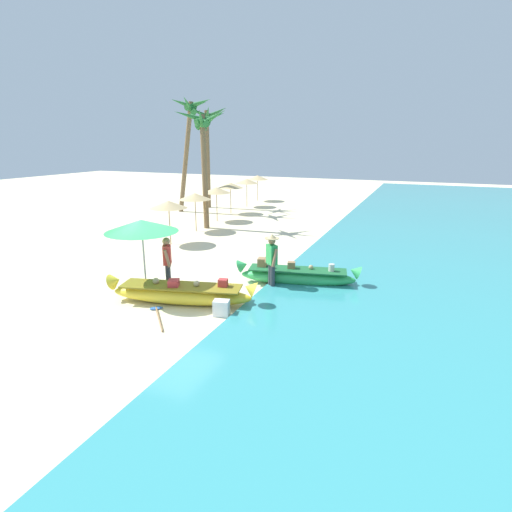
{
  "coord_description": "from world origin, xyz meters",
  "views": [
    {
      "loc": [
        6.6,
        -9.12,
        4.38
      ],
      "look_at": [
        1.86,
        2.15,
        0.9
      ],
      "focal_mm": 28.38,
      "sensor_mm": 36.0,
      "label": 1
    }
  ],
  "objects_px": {
    "person_vendor_hatted": "(272,258)",
    "cooler_box": "(221,308)",
    "boat_yellow_foreground": "(182,293)",
    "palm_tree_leaning_seaward": "(189,122)",
    "person_tourist_customer": "(168,262)",
    "palm_tree_mid_cluster": "(208,127)",
    "patio_umbrella_large": "(142,226)",
    "palm_tree_tall_inland": "(203,134)",
    "boat_green_midground": "(297,276)",
    "paddle": "(158,315)"
  },
  "relations": [
    {
      "from": "person_tourist_customer",
      "to": "palm_tree_mid_cluster",
      "type": "relative_size",
      "value": 0.26
    },
    {
      "from": "person_vendor_hatted",
      "to": "palm_tree_mid_cluster",
      "type": "xyz_separation_m",
      "value": [
        -9.51,
        13.25,
        4.29
      ]
    },
    {
      "from": "person_vendor_hatted",
      "to": "palm_tree_leaning_seaward",
      "type": "distance_m",
      "value": 15.29
    },
    {
      "from": "paddle",
      "to": "palm_tree_leaning_seaward",
      "type": "bearing_deg",
      "value": 118.05
    },
    {
      "from": "boat_yellow_foreground",
      "to": "person_tourist_customer",
      "type": "distance_m",
      "value": 1.16
    },
    {
      "from": "palm_tree_tall_inland",
      "to": "paddle",
      "type": "xyz_separation_m",
      "value": [
        4.36,
        -10.22,
        -4.68
      ]
    },
    {
      "from": "cooler_box",
      "to": "boat_yellow_foreground",
      "type": "bearing_deg",
      "value": 153.78
    },
    {
      "from": "person_vendor_hatted",
      "to": "palm_tree_tall_inland",
      "type": "bearing_deg",
      "value": 131.59
    },
    {
      "from": "boat_yellow_foreground",
      "to": "palm_tree_leaning_seaward",
      "type": "bearing_deg",
      "value": 120.13
    },
    {
      "from": "person_tourist_customer",
      "to": "paddle",
      "type": "xyz_separation_m",
      "value": [
        0.67,
        -1.48,
        -0.94
      ]
    },
    {
      "from": "patio_umbrella_large",
      "to": "palm_tree_mid_cluster",
      "type": "distance_m",
      "value": 16.81
    },
    {
      "from": "boat_yellow_foreground",
      "to": "person_vendor_hatted",
      "type": "height_order",
      "value": "person_vendor_hatted"
    },
    {
      "from": "person_tourist_customer",
      "to": "palm_tree_tall_inland",
      "type": "distance_m",
      "value": 10.2
    },
    {
      "from": "boat_green_midground",
      "to": "palm_tree_tall_inland",
      "type": "relative_size",
      "value": 0.66
    },
    {
      "from": "boat_yellow_foreground",
      "to": "person_tourist_customer",
      "type": "bearing_deg",
      "value": 145.99
    },
    {
      "from": "palm_tree_mid_cluster",
      "to": "cooler_box",
      "type": "height_order",
      "value": "palm_tree_mid_cluster"
    },
    {
      "from": "palm_tree_tall_inland",
      "to": "paddle",
      "type": "distance_m",
      "value": 12.06
    },
    {
      "from": "patio_umbrella_large",
      "to": "palm_tree_mid_cluster",
      "type": "relative_size",
      "value": 0.34
    },
    {
      "from": "boat_green_midground",
      "to": "palm_tree_leaning_seaward",
      "type": "distance_m",
      "value": 15.47
    },
    {
      "from": "boat_yellow_foreground",
      "to": "person_tourist_customer",
      "type": "height_order",
      "value": "person_tourist_customer"
    },
    {
      "from": "person_vendor_hatted",
      "to": "cooler_box",
      "type": "distance_m",
      "value": 2.57
    },
    {
      "from": "boat_green_midground",
      "to": "palm_tree_leaning_seaward",
      "type": "relative_size",
      "value": 0.56
    },
    {
      "from": "boat_yellow_foreground",
      "to": "palm_tree_tall_inland",
      "type": "height_order",
      "value": "palm_tree_tall_inland"
    },
    {
      "from": "person_vendor_hatted",
      "to": "palm_tree_tall_inland",
      "type": "xyz_separation_m",
      "value": [
        -6.35,
        7.16,
        3.73
      ]
    },
    {
      "from": "boat_green_midground",
      "to": "cooler_box",
      "type": "distance_m",
      "value": 3.22
    },
    {
      "from": "boat_green_midground",
      "to": "patio_umbrella_large",
      "type": "height_order",
      "value": "patio_umbrella_large"
    },
    {
      "from": "boat_yellow_foreground",
      "to": "palm_tree_leaning_seaward",
      "type": "distance_m",
      "value": 16.1
    },
    {
      "from": "person_vendor_hatted",
      "to": "paddle",
      "type": "distance_m",
      "value": 3.78
    },
    {
      "from": "palm_tree_leaning_seaward",
      "to": "palm_tree_tall_inland",
      "type": "bearing_deg",
      "value": -50.97
    },
    {
      "from": "boat_yellow_foreground",
      "to": "palm_tree_mid_cluster",
      "type": "xyz_separation_m",
      "value": [
        -7.64,
        15.36,
        4.98
      ]
    },
    {
      "from": "patio_umbrella_large",
      "to": "cooler_box",
      "type": "distance_m",
      "value": 3.3
    },
    {
      "from": "palm_tree_mid_cluster",
      "to": "person_tourist_customer",
      "type": "bearing_deg",
      "value": -65.2
    },
    {
      "from": "patio_umbrella_large",
      "to": "cooler_box",
      "type": "relative_size",
      "value": 5.41
    },
    {
      "from": "palm_tree_leaning_seaward",
      "to": "boat_green_midground",
      "type": "bearing_deg",
      "value": -45.84
    },
    {
      "from": "boat_yellow_foreground",
      "to": "boat_green_midground",
      "type": "bearing_deg",
      "value": 47.48
    },
    {
      "from": "boat_green_midground",
      "to": "palm_tree_mid_cluster",
      "type": "relative_size",
      "value": 0.59
    },
    {
      "from": "cooler_box",
      "to": "palm_tree_mid_cluster",
      "type": "bearing_deg",
      "value": 105.72
    },
    {
      "from": "boat_green_midground",
      "to": "patio_umbrella_large",
      "type": "bearing_deg",
      "value": -145.59
    },
    {
      "from": "person_tourist_customer",
      "to": "palm_tree_tall_inland",
      "type": "xyz_separation_m",
      "value": [
        -3.69,
        8.74,
        3.75
      ]
    },
    {
      "from": "person_vendor_hatted",
      "to": "palm_tree_mid_cluster",
      "type": "relative_size",
      "value": 0.26
    },
    {
      "from": "palm_tree_tall_inland",
      "to": "cooler_box",
      "type": "distance_m",
      "value": 12.09
    },
    {
      "from": "boat_yellow_foreground",
      "to": "palm_tree_leaning_seaward",
      "type": "relative_size",
      "value": 0.61
    },
    {
      "from": "palm_tree_mid_cluster",
      "to": "boat_green_midground",
      "type": "bearing_deg",
      "value": -51.25
    },
    {
      "from": "palm_tree_leaning_seaward",
      "to": "palm_tree_mid_cluster",
      "type": "height_order",
      "value": "palm_tree_leaning_seaward"
    },
    {
      "from": "person_tourist_customer",
      "to": "palm_tree_mid_cluster",
      "type": "height_order",
      "value": "palm_tree_mid_cluster"
    },
    {
      "from": "person_vendor_hatted",
      "to": "person_tourist_customer",
      "type": "xyz_separation_m",
      "value": [
        -2.66,
        -1.58,
        -0.02
      ]
    },
    {
      "from": "boat_yellow_foreground",
      "to": "palm_tree_mid_cluster",
      "type": "height_order",
      "value": "palm_tree_mid_cluster"
    },
    {
      "from": "boat_green_midground",
      "to": "cooler_box",
      "type": "height_order",
      "value": "boat_green_midground"
    },
    {
      "from": "patio_umbrella_large",
      "to": "palm_tree_mid_cluster",
      "type": "bearing_deg",
      "value": 112.59
    },
    {
      "from": "palm_tree_mid_cluster",
      "to": "palm_tree_leaning_seaward",
      "type": "bearing_deg",
      "value": -90.44
    }
  ]
}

